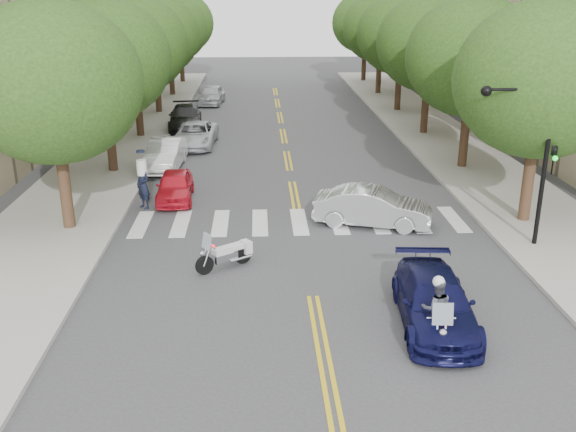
{
  "coord_description": "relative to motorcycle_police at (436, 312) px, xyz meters",
  "views": [
    {
      "loc": [
        -1.55,
        -17.23,
        8.75
      ],
      "look_at": [
        -0.58,
        3.57,
        1.3
      ],
      "focal_mm": 40.0,
      "sensor_mm": 36.0,
      "label": 1
    }
  ],
  "objects": [
    {
      "name": "parked_car_b",
      "position": [
        -9.24,
        17.37,
        -0.09
      ],
      "size": [
        1.84,
        4.65,
        1.5
      ],
      "primitive_type": "imported",
      "rotation": [
        0.0,
        0.0,
        -0.05
      ],
      "color": "silver",
      "rests_on": "ground"
    },
    {
      "name": "tree_l_0",
      "position": [
        -11.74,
        8.71,
        4.71
      ],
      "size": [
        6.4,
        6.4,
        8.45
      ],
      "color": "#382316",
      "rests_on": "ground"
    },
    {
      "name": "tree_r_3",
      "position": [
        5.86,
        32.71,
        4.71
      ],
      "size": [
        6.4,
        6.4,
        8.45
      ],
      "color": "#382316",
      "rests_on": "ground"
    },
    {
      "name": "ground",
      "position": [
        -2.94,
        2.71,
        -0.84
      ],
      "size": [
        140.0,
        140.0,
        0.0
      ],
      "primitive_type": "plane",
      "color": "#38383A",
      "rests_on": "ground"
    },
    {
      "name": "traffic_signal_pole",
      "position": [
        4.78,
        6.21,
        2.88
      ],
      "size": [
        2.82,
        0.42,
        6.0
      ],
      "color": "black",
      "rests_on": "ground"
    },
    {
      "name": "tree_r_0",
      "position": [
        5.86,
        8.71,
        4.71
      ],
      "size": [
        6.4,
        6.4,
        8.45
      ],
      "color": "#382316",
      "rests_on": "ground"
    },
    {
      "name": "tree_r_1",
      "position": [
        5.86,
        16.71,
        4.71
      ],
      "size": [
        6.4,
        6.4,
        8.45
      ],
      "color": "#382316",
      "rests_on": "ground"
    },
    {
      "name": "parked_car_c",
      "position": [
        -8.14,
        22.21,
        -0.16
      ],
      "size": [
        2.5,
        5.02,
        1.37
      ],
      "primitive_type": "imported",
      "rotation": [
        0.0,
        0.0,
        -0.05
      ],
      "color": "#B5B9BD",
      "rests_on": "ground"
    },
    {
      "name": "officer_standing",
      "position": [
        -9.31,
        11.21,
        0.15
      ],
      "size": [
        0.85,
        0.86,
        1.99
      ],
      "primitive_type": "imported",
      "rotation": [
        0.0,
        0.0,
        -0.81
      ],
      "color": "black",
      "rests_on": "ground"
    },
    {
      "name": "tree_l_3",
      "position": [
        -11.74,
        32.71,
        4.71
      ],
      "size": [
        6.4,
        6.4,
        8.45
      ],
      "color": "#382316",
      "rests_on": "ground"
    },
    {
      "name": "sidewalk_left",
      "position": [
        -12.44,
        24.71,
        -0.77
      ],
      "size": [
        5.0,
        60.0,
        0.15
      ],
      "primitive_type": "cube",
      "color": "#9E9991",
      "rests_on": "ground"
    },
    {
      "name": "sidewalk_right",
      "position": [
        6.56,
        24.71,
        -0.77
      ],
      "size": [
        5.0,
        60.0,
        0.15
      ],
      "primitive_type": "cube",
      "color": "#9E9991",
      "rests_on": "ground"
    },
    {
      "name": "motorcycle_police",
      "position": [
        0.0,
        0.0,
        0.0
      ],
      "size": [
        0.83,
        2.34,
        1.9
      ],
      "rotation": [
        0.0,
        0.0,
        3.06
      ],
      "color": "black",
      "rests_on": "ground"
    },
    {
      "name": "tree_l_4",
      "position": [
        -11.74,
        40.71,
        4.71
      ],
      "size": [
        6.4,
        6.4,
        8.45
      ],
      "color": "#382316",
      "rests_on": "ground"
    },
    {
      "name": "tree_r_2",
      "position": [
        5.86,
        24.71,
        4.71
      ],
      "size": [
        6.4,
        6.4,
        8.45
      ],
      "color": "#382316",
      "rests_on": "ground"
    },
    {
      "name": "tree_l_1",
      "position": [
        -11.74,
        16.71,
        4.71
      ],
      "size": [
        6.4,
        6.4,
        8.45
      ],
      "color": "#382316",
      "rests_on": "ground"
    },
    {
      "name": "tree_r_4",
      "position": [
        5.86,
        40.71,
        4.71
      ],
      "size": [
        6.4,
        6.4,
        8.45
      ],
      "color": "#382316",
      "rests_on": "ground"
    },
    {
      "name": "parked_car_d",
      "position": [
        -9.24,
        27.21,
        -0.1
      ],
      "size": [
        2.47,
        5.28,
        1.49
      ],
      "primitive_type": "imported",
      "rotation": [
        0.0,
        0.0,
        0.07
      ],
      "color": "black",
      "rests_on": "ground"
    },
    {
      "name": "convertible",
      "position": [
        -0.13,
        8.7,
        -0.1
      ],
      "size": [
        4.77,
        2.79,
        1.49
      ],
      "primitive_type": "imported",
      "rotation": [
        0.0,
        0.0,
        1.28
      ],
      "color": "silver",
      "rests_on": "ground"
    },
    {
      "name": "tree_l_2",
      "position": [
        -11.74,
        24.71,
        4.71
      ],
      "size": [
        6.4,
        6.4,
        8.45
      ],
      "color": "#382316",
      "rests_on": "ground"
    },
    {
      "name": "motorcycle_parked",
      "position": [
        -5.53,
        5.0,
        -0.37
      ],
      "size": [
        1.85,
        1.4,
        1.36
      ],
      "rotation": [
        0.0,
        0.0,
        2.18
      ],
      "color": "black",
      "rests_on": "ground"
    },
    {
      "name": "parked_car_e",
      "position": [
        -8.14,
        36.46,
        -0.11
      ],
      "size": [
        2.15,
        4.49,
        1.48
      ],
      "primitive_type": "imported",
      "rotation": [
        0.0,
        0.0,
        -0.1
      ],
      "color": "#A5A5AA",
      "rests_on": "ground"
    },
    {
      "name": "parked_car_a",
      "position": [
        -8.14,
        12.21,
        -0.21
      ],
      "size": [
        1.68,
        3.82,
        1.28
      ],
      "primitive_type": "imported",
      "rotation": [
        0.0,
        0.0,
        0.05
      ],
      "color": "red",
      "rests_on": "ground"
    },
    {
      "name": "tree_r_5",
      "position": [
        5.86,
        48.71,
        4.71
      ],
      "size": [
        6.4,
        6.4,
        8.45
      ],
      "color": "#382316",
      "rests_on": "ground"
    },
    {
      "name": "tree_l_5",
      "position": [
        -11.74,
        48.71,
        4.71
      ],
      "size": [
        6.4,
        6.4,
        8.45
      ],
      "color": "#382316",
      "rests_on": "ground"
    },
    {
      "name": "sedan_blue",
      "position": [
        0.23,
        0.88,
        -0.16
      ],
      "size": [
        2.29,
        4.88,
        1.38
      ],
      "primitive_type": "imported",
      "rotation": [
        0.0,
        0.0,
        -0.08
      ],
      "color": "#0D0E38",
      "rests_on": "ground"
    }
  ]
}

